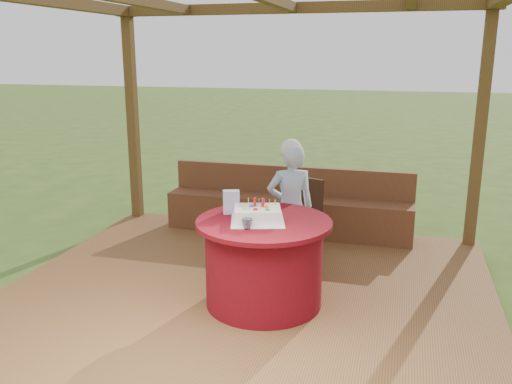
% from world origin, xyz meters
% --- Properties ---
extents(ground, '(60.00, 60.00, 0.00)m').
position_xyz_m(ground, '(0.00, 0.00, 0.00)').
color(ground, '#39551C').
rests_on(ground, ground).
extents(deck, '(4.50, 4.00, 0.12)m').
position_xyz_m(deck, '(0.00, 0.00, 0.06)').
color(deck, brown).
rests_on(deck, ground).
extents(pergola, '(4.50, 4.00, 2.72)m').
position_xyz_m(pergola, '(0.00, 0.00, 2.41)').
color(pergola, brown).
rests_on(pergola, deck).
extents(bench, '(3.00, 0.42, 0.80)m').
position_xyz_m(bench, '(0.00, 1.72, 0.38)').
color(bench, brown).
rests_on(bench, deck).
extents(table, '(1.17, 1.17, 0.77)m').
position_xyz_m(table, '(0.21, -0.26, 0.51)').
color(table, maroon).
rests_on(table, deck).
extents(chair, '(0.49, 0.49, 0.84)m').
position_xyz_m(chair, '(0.30, 1.07, 0.57)').
color(chair, '#321A10').
rests_on(chair, deck).
extents(elderly_woman, '(0.56, 0.48, 1.35)m').
position_xyz_m(elderly_woman, '(0.27, 0.56, 0.80)').
color(elderly_woman, '#94BDDC').
rests_on(elderly_woman, deck).
extents(birthday_cake, '(0.55, 0.55, 0.19)m').
position_xyz_m(birthday_cake, '(0.16, -0.29, 0.95)').
color(birthday_cake, white).
rests_on(birthday_cake, table).
extents(gift_bag, '(0.17, 0.14, 0.21)m').
position_xyz_m(gift_bag, '(-0.12, -0.13, 0.99)').
color(gift_bag, '#E896D6').
rests_on(gift_bag, table).
extents(drinking_glass, '(0.11, 0.11, 0.08)m').
position_xyz_m(drinking_glass, '(0.14, -0.52, 0.93)').
color(drinking_glass, silver).
rests_on(drinking_glass, table).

